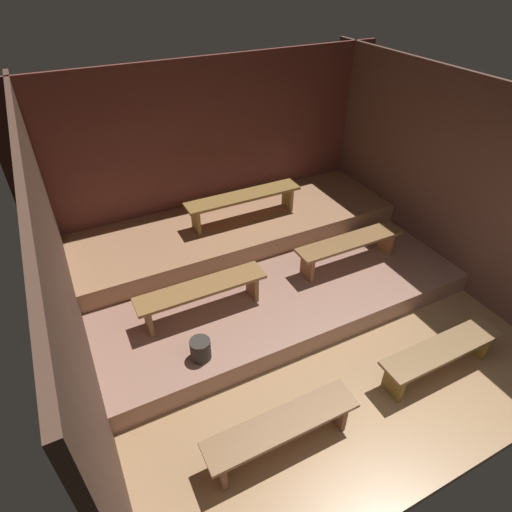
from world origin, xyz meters
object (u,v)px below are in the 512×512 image
Objects in this scene: bench_lower_left at (202,292)px; bench_lower_right at (350,245)px; bench_floor_right at (441,353)px; pail_lower at (201,349)px; bench_middle_center at (244,200)px; bench_floor_left at (282,428)px.

bench_lower_right is at bearing 0.00° from bench_lower_left.
bench_lower_left is 1.00× the size of bench_lower_right.
bench_floor_right is 0.96× the size of bench_lower_left.
pail_lower is at bearing -113.13° from bench_lower_left.
bench_lower_left reaches higher than pail_lower.
bench_lower_right is 1.66m from bench_middle_center.
bench_floor_right is 3.30m from bench_middle_center.
bench_floor_left is at bearing -109.48° from bench_middle_center.
bench_middle_center is at bearing 53.64° from pail_lower.
bench_floor_left is 0.96× the size of bench_lower_left.
bench_middle_center is (-0.88, 3.13, 0.56)m from bench_floor_right.
bench_lower_right reaches higher than bench_floor_right.
bench_lower_left is 6.31× the size of pail_lower.
bench_lower_left is at bearing 180.00° from bench_lower_right.
bench_floor_right is 1.82m from bench_lower_right.
bench_middle_center is at bearing 48.42° from bench_lower_left.
bench_lower_left is (-2.06, 1.80, 0.28)m from bench_floor_right.
bench_lower_left and bench_lower_right have the same top height.
bench_lower_right is (0.07, 1.80, 0.28)m from bench_floor_right.
bench_lower_left is 2.13m from bench_lower_right.
bench_lower_right is 6.31× the size of pail_lower.
bench_floor_left is 2.75m from bench_lower_right.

